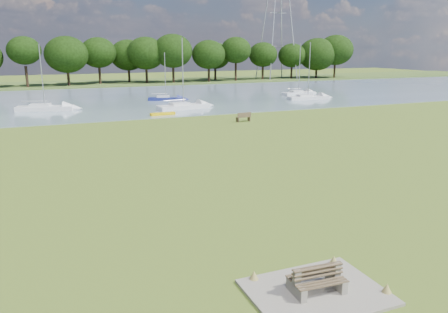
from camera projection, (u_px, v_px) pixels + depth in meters
name	position (u px, v px, depth m)	size (l,w,h in m)	color
ground	(184.00, 176.00, 26.33)	(220.00, 220.00, 0.00)	olive
river	(99.00, 100.00, 64.01)	(220.00, 40.00, 0.10)	slate
far_bank	(81.00, 84.00, 90.93)	(220.00, 20.00, 0.40)	#4C6626
concrete_pad	(316.00, 292.00, 13.76)	(4.20, 3.20, 0.10)	gray
bench_pair	(317.00, 280.00, 13.66)	(1.76, 1.10, 0.92)	gray
riverbank_bench	(244.00, 117.00, 45.39)	(1.64, 0.64, 0.99)	brown
kayak	(163.00, 114.00, 49.62)	(2.85, 0.67, 0.29)	#DFB705
tree_line	(69.00, 55.00, 85.03)	(137.52, 8.38, 10.14)	black
sailboat_0	(183.00, 105.00, 54.47)	(6.89, 3.05, 8.62)	silver
sailboat_2	(298.00, 92.00, 70.57)	(5.83, 2.21, 8.14)	silver
sailboat_3	(308.00, 96.00, 64.66)	(6.35, 2.16, 8.19)	silver
sailboat_6	(44.00, 107.00, 53.20)	(6.88, 3.43, 7.88)	silver
sailboat_7	(165.00, 98.00, 63.30)	(5.23, 2.96, 6.77)	navy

